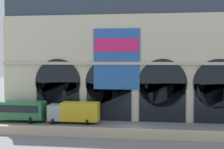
{
  "coord_description": "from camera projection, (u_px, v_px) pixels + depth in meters",
  "views": [
    {
      "loc": [
        2.32,
        -40.51,
        9.65
      ],
      "look_at": [
        -3.57,
        5.0,
        7.13
      ],
      "focal_mm": 48.24,
      "sensor_mm": 36.0,
      "label": 1
    }
  ],
  "objects": [
    {
      "name": "ground_plane",
      "position": [
        133.0,
        129.0,
        40.94
      ],
      "size": [
        200.0,
        200.0,
        0.0
      ],
      "primitive_type": "plane",
      "color": "slate"
    },
    {
      "name": "station_building",
      "position": [
        136.0,
        56.0,
        48.06
      ],
      "size": [
        42.13,
        5.89,
        20.45
      ],
      "color": "beige",
      "rests_on": "ground"
    },
    {
      "name": "box_truck_midwest",
      "position": [
        75.0,
        112.0,
        44.45
      ],
      "size": [
        7.5,
        2.91,
        3.12
      ],
      "color": "#ADB2B7",
      "rests_on": "ground"
    },
    {
      "name": "bus_west",
      "position": [
        9.0,
        110.0,
        45.73
      ],
      "size": [
        11.0,
        3.25,
        3.1
      ],
      "color": "#2D7A42",
      "rests_on": "ground"
    },
    {
      "name": "quay_parapet_wall",
      "position": [
        131.0,
        134.0,
        36.02
      ],
      "size": [
        90.0,
        0.7,
        1.14
      ],
      "primitive_type": "cube",
      "color": "#BCAD8C",
      "rests_on": "ground"
    }
  ]
}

